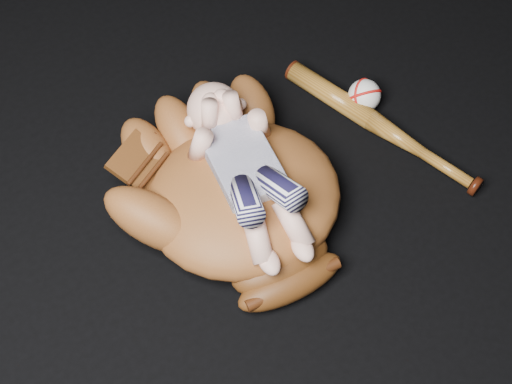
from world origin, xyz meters
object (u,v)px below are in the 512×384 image
(baseball, at_px, (364,96))
(baseball_glove, at_px, (243,192))
(baseball_bat, at_px, (381,127))
(newborn_baby, at_px, (250,173))

(baseball, bearing_deg, baseball_glove, -168.22)
(baseball_bat, distance_m, baseball, 0.08)
(baseball_glove, relative_size, baseball_bat, 1.11)
(baseball_bat, bearing_deg, baseball_glove, 179.77)
(baseball_bat, bearing_deg, newborn_baby, -179.29)
(baseball_glove, bearing_deg, baseball_bat, 7.49)
(newborn_baby, height_order, baseball_bat, newborn_baby)
(baseball_glove, bearing_deg, baseball, 19.50)
(baseball_glove, distance_m, baseball, 0.37)
(baseball_glove, distance_m, newborn_baby, 0.06)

